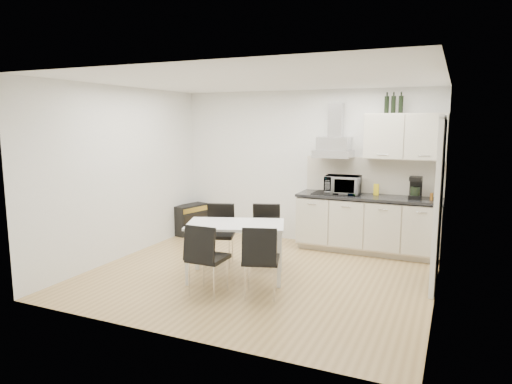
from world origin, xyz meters
TOP-DOWN VIEW (x-y plane):
  - ground at (0.00, 0.00)m, footprint 4.50×4.50m
  - wall_back at (0.00, 2.00)m, footprint 4.50×0.10m
  - wall_front at (0.00, -2.00)m, footprint 4.50×0.10m
  - wall_left at (-2.25, 0.00)m, footprint 0.10×4.00m
  - wall_right at (2.25, 0.00)m, footprint 0.10×4.00m
  - ceiling at (0.00, 0.00)m, footprint 4.50×4.50m
  - doorway at (2.21, 0.55)m, footprint 0.08×1.04m
  - kitchenette at (1.19, 1.73)m, footprint 2.22×0.64m
  - dining_table at (-0.23, -0.24)m, footprint 1.44×1.11m
  - chair_far_left at (-0.70, 0.18)m, footprint 0.58×0.62m
  - chair_far_right at (-0.07, 0.43)m, footprint 0.58×0.61m
  - chair_near_left at (-0.28, -0.88)m, footprint 0.44×0.50m
  - chair_near_right at (0.33, -0.69)m, footprint 0.57×0.61m
  - guitar_amp at (-2.09, 1.62)m, footprint 0.44×0.71m
  - floor_speaker at (-0.76, 1.90)m, footprint 0.24×0.22m

SIDE VIEW (x-z plane):
  - ground at x=0.00m, z-range 0.00..0.00m
  - floor_speaker at x=-0.76m, z-range 0.00..0.34m
  - guitar_amp at x=-2.09m, z-range 0.00..0.55m
  - chair_far_left at x=-0.70m, z-range 0.00..0.88m
  - chair_far_right at x=-0.07m, z-range 0.00..0.88m
  - chair_near_left at x=-0.28m, z-range 0.00..0.88m
  - chair_near_right at x=0.33m, z-range 0.00..0.88m
  - dining_table at x=-0.23m, z-range 0.28..1.03m
  - kitchenette at x=1.19m, z-range -0.43..2.09m
  - doorway at x=2.21m, z-range 0.00..2.10m
  - wall_back at x=0.00m, z-range 0.00..2.60m
  - wall_front at x=0.00m, z-range 0.00..2.60m
  - wall_left at x=-2.25m, z-range 0.00..2.60m
  - wall_right at x=2.25m, z-range 0.00..2.60m
  - ceiling at x=0.00m, z-range 2.60..2.60m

